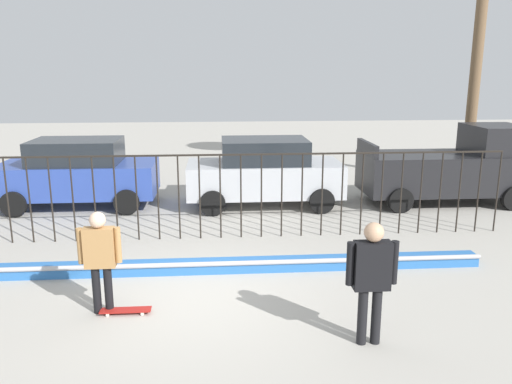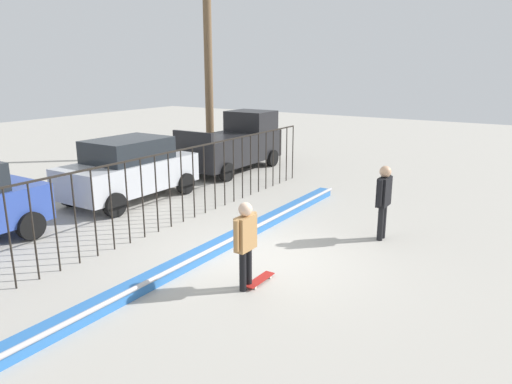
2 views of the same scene
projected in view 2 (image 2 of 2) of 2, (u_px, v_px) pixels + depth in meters
ground_plane at (264, 258)px, 10.23m from camera, size 60.00×60.00×0.00m
bowl_coping_ledge at (224, 243)px, 10.76m from camera, size 11.00×0.40×0.27m
perimeter_fence at (156, 186)px, 11.55m from camera, size 14.04×0.04×1.95m
skateboarder at (245, 238)px, 8.55m from camera, size 0.67×0.25×1.66m
skateboard at (260, 280)px, 9.03m from camera, size 0.80×0.20×0.07m
camera_operator at (384, 196)px, 11.08m from camera, size 0.72×0.27×1.78m
parked_car_silver at (129, 169)px, 14.48m from camera, size 4.30×2.12×1.90m
pickup_truck at (234, 144)px, 18.83m from camera, size 4.70×2.12×2.24m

